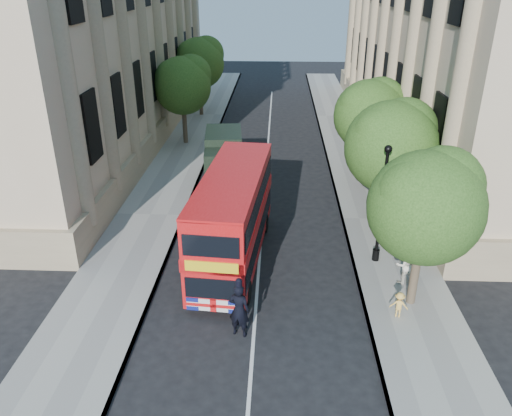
# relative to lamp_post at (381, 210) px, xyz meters

# --- Properties ---
(ground) EXTENTS (120.00, 120.00, 0.00)m
(ground) POSITION_rel_lamp_post_xyz_m (-5.00, -6.00, -2.51)
(ground) COLOR black
(ground) RESTS_ON ground
(pavement_right) EXTENTS (3.50, 80.00, 0.12)m
(pavement_right) POSITION_rel_lamp_post_xyz_m (0.75, 4.00, -2.45)
(pavement_right) COLOR gray
(pavement_right) RESTS_ON ground
(pavement_left) EXTENTS (3.50, 80.00, 0.12)m
(pavement_left) POSITION_rel_lamp_post_xyz_m (-10.75, 4.00, -2.45)
(pavement_left) COLOR gray
(pavement_left) RESTS_ON ground
(building_right) EXTENTS (12.00, 38.00, 18.00)m
(building_right) POSITION_rel_lamp_post_xyz_m (8.80, 18.00, 6.49)
(building_right) COLOR tan
(building_right) RESTS_ON ground
(building_left) EXTENTS (12.00, 38.00, 18.00)m
(building_left) POSITION_rel_lamp_post_xyz_m (-18.80, 18.00, 6.49)
(building_left) COLOR tan
(building_left) RESTS_ON ground
(tree_right_near) EXTENTS (4.00, 4.00, 6.08)m
(tree_right_near) POSITION_rel_lamp_post_xyz_m (0.84, -2.97, 1.74)
(tree_right_near) COLOR #473828
(tree_right_near) RESTS_ON ground
(tree_right_mid) EXTENTS (4.20, 4.20, 6.37)m
(tree_right_mid) POSITION_rel_lamp_post_xyz_m (0.84, 3.03, 1.93)
(tree_right_mid) COLOR #473828
(tree_right_mid) RESTS_ON ground
(tree_right_far) EXTENTS (4.00, 4.00, 6.15)m
(tree_right_far) POSITION_rel_lamp_post_xyz_m (0.84, 9.03, 1.80)
(tree_right_far) COLOR #473828
(tree_right_far) RESTS_ON ground
(tree_left_far) EXTENTS (4.00, 4.00, 6.30)m
(tree_left_far) POSITION_rel_lamp_post_xyz_m (-10.96, 16.03, 1.93)
(tree_left_far) COLOR #473828
(tree_left_far) RESTS_ON ground
(tree_left_back) EXTENTS (4.20, 4.20, 6.65)m
(tree_left_back) POSITION_rel_lamp_post_xyz_m (-10.96, 24.03, 2.20)
(tree_left_back) COLOR #473828
(tree_left_back) RESTS_ON ground
(lamp_post) EXTENTS (0.32, 0.32, 5.16)m
(lamp_post) POSITION_rel_lamp_post_xyz_m (0.00, 0.00, 0.00)
(lamp_post) COLOR black
(lamp_post) RESTS_ON pavement_right
(double_decker_bus) EXTENTS (2.98, 8.63, 3.91)m
(double_decker_bus) POSITION_rel_lamp_post_xyz_m (-6.09, -0.10, -0.35)
(double_decker_bus) COLOR red
(double_decker_bus) RESTS_ON ground
(box_van) EXTENTS (2.54, 5.28, 2.92)m
(box_van) POSITION_rel_lamp_post_xyz_m (-7.42, 8.76, -1.08)
(box_van) COLOR black
(box_van) RESTS_ON ground
(police_constable) EXTENTS (0.85, 0.68, 2.02)m
(police_constable) POSITION_rel_lamp_post_xyz_m (-5.49, -5.00, -1.50)
(police_constable) COLOR black
(police_constable) RESTS_ON ground
(woman_pedestrian) EXTENTS (0.92, 0.80, 1.63)m
(woman_pedestrian) POSITION_rel_lamp_post_xyz_m (0.79, -1.68, -1.57)
(woman_pedestrian) COLOR silver
(woman_pedestrian) RESTS_ON pavement_right
(child_a) EXTENTS (0.61, 0.39, 0.97)m
(child_a) POSITION_rel_lamp_post_xyz_m (1.29, 1.36, -1.91)
(child_a) COLOR orange
(child_a) RESTS_ON pavement_right
(child_b) EXTENTS (0.71, 0.50, 0.99)m
(child_b) POSITION_rel_lamp_post_xyz_m (0.13, -3.90, -1.90)
(child_b) COLOR #F6BE53
(child_b) RESTS_ON pavement_right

